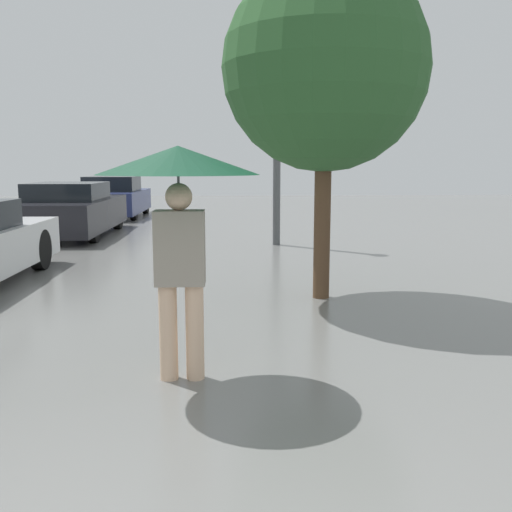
{
  "coord_description": "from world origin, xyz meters",
  "views": [
    {
      "loc": [
        0.47,
        -1.28,
        1.66
      ],
      "look_at": [
        0.67,
        3.02,
        0.97
      ],
      "focal_mm": 40.0,
      "sensor_mm": 36.0,
      "label": 1
    }
  ],
  "objects_px": {
    "pedestrian": "(178,185)",
    "tree": "(325,69)",
    "street_lamp": "(277,118)",
    "parked_car_third": "(71,211)",
    "parked_car_farthest": "(114,198)"
  },
  "relations": [
    {
      "from": "pedestrian",
      "to": "tree",
      "type": "relative_size",
      "value": 0.45
    },
    {
      "from": "pedestrian",
      "to": "tree",
      "type": "bearing_deg",
      "value": 60.59
    },
    {
      "from": "pedestrian",
      "to": "street_lamp",
      "type": "relative_size",
      "value": 0.41
    },
    {
      "from": "parked_car_third",
      "to": "parked_car_farthest",
      "type": "bearing_deg",
      "value": 89.78
    },
    {
      "from": "parked_car_farthest",
      "to": "tree",
      "type": "bearing_deg",
      "value": -67.21
    },
    {
      "from": "tree",
      "to": "street_lamp",
      "type": "bearing_deg",
      "value": 92.07
    },
    {
      "from": "pedestrian",
      "to": "street_lamp",
      "type": "bearing_deg",
      "value": 79.83
    },
    {
      "from": "pedestrian",
      "to": "parked_car_farthest",
      "type": "distance_m",
      "value": 14.74
    },
    {
      "from": "street_lamp",
      "to": "parked_car_third",
      "type": "bearing_deg",
      "value": 159.1
    },
    {
      "from": "pedestrian",
      "to": "parked_car_third",
      "type": "height_order",
      "value": "pedestrian"
    },
    {
      "from": "parked_car_farthest",
      "to": "street_lamp",
      "type": "distance_m",
      "value": 8.5
    },
    {
      "from": "parked_car_third",
      "to": "tree",
      "type": "relative_size",
      "value": 1.08
    },
    {
      "from": "parked_car_third",
      "to": "parked_car_farthest",
      "type": "distance_m",
      "value": 4.99
    },
    {
      "from": "parked_car_farthest",
      "to": "tree",
      "type": "relative_size",
      "value": 0.99
    },
    {
      "from": "pedestrian",
      "to": "parked_car_third",
      "type": "relative_size",
      "value": 0.41
    }
  ]
}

